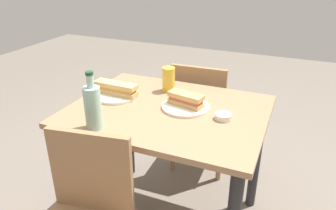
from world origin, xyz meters
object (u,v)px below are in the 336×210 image
Objects in this scene: knife_far at (190,101)px; beer_glass at (169,79)px; plate_near at (117,95)px; knife_near at (120,90)px; water_bottle at (93,107)px; olive_bowl at (223,116)px; baguette_sandwich_near at (116,88)px; dining_table at (168,130)px; baguette_sandwich_far at (186,100)px; plate_far at (185,107)px; chair_far at (201,111)px.

knife_far is 1.15× the size of beer_glass.
knife_near reaches higher than plate_near.
olive_bowl is (0.54, 0.32, -0.10)m from water_bottle.
baguette_sandwich_near is 1.56× the size of knife_far.
water_bottle reaches higher than dining_table.
baguette_sandwich_near is 0.42m from baguette_sandwich_far.
plate_far is 1.27× the size of baguette_sandwich_far.
olive_bowl is at bearing -3.65° from baguette_sandwich_near.
beer_glass reaches higher than knife_far.
plate_near is 0.42m from baguette_sandwich_far.
knife_far is at bearing 9.37° from plate_near.
baguette_sandwich_far is 0.07m from knife_far.
water_bottle reaches higher than baguette_sandwich_far.
plate_far is at bearing 167.22° from olive_bowl.
olive_bowl is (0.64, -0.04, -0.03)m from baguette_sandwich_near.
olive_bowl reaches higher than plate_far.
knife_near is (-0.35, 0.09, 0.15)m from dining_table.
knife_near is 0.90× the size of baguette_sandwich_far.
dining_table is 0.17m from plate_far.
water_bottle reaches higher than beer_glass.
water_bottle is (-0.32, -0.37, 0.10)m from plate_far.
plate_near is at bearing -80.92° from knife_near.
beer_glass reaches higher than dining_table.
knife_near is at bearing 165.40° from dining_table.
olive_bowl reaches higher than knife_near.
baguette_sandwich_near and baguette_sandwich_far have the same top height.
knife_far reaches higher than dining_table.
baguette_sandwich_near reaches higher than chair_far.
knife_far is at bearing 50.49° from dining_table.
beer_glass reaches higher than plate_near.
baguette_sandwich_far is 1.20× the size of knife_far.
chair_far is at bearing 99.48° from knife_far.
baguette_sandwich_far reaches higher than dining_table.
plate_far is 0.27m from beer_glass.
dining_table is at bearing -153.06° from plate_far.
baguette_sandwich_far is (0.00, 0.00, 0.04)m from plate_far.
olive_bowl reaches higher than dining_table.
plate_far is 0.50m from water_bottle.
chair_far is at bearing 98.25° from plate_far.
plate_near is 0.43m from knife_far.
knife_near is 2.16× the size of olive_bowl.
chair_far reaches higher than plate_far.
knife_far is 0.23m from beer_glass.
dining_table is at bearing 54.48° from water_bottle.
dining_table is 0.32m from beer_glass.
knife_near is 0.70× the size of plate_far.
chair_far is 1.03m from water_bottle.
baguette_sandwich_near is 0.42m from plate_far.
knife_far is 2.01× the size of olive_bowl.
dining_table is 0.47m from water_bottle.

